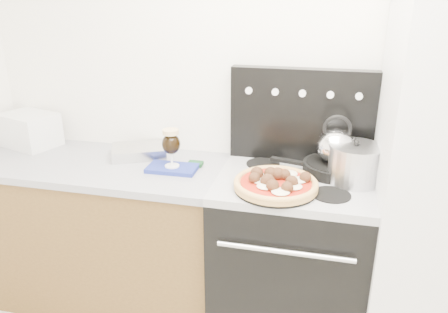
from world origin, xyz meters
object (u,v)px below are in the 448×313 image
(oven_mitt, at_px, (172,168))
(pizza, at_px, (276,182))
(skillet, at_px, (333,168))
(stock_pot, at_px, (354,165))
(stove_body, at_px, (289,260))
(toaster_oven, at_px, (30,130))
(pizza_pan, at_px, (275,189))
(tea_kettle, at_px, (336,143))
(beer_glass, at_px, (171,148))
(base_cabinet, at_px, (104,234))

(oven_mitt, relative_size, pizza, 0.67)
(skillet, relative_size, stock_pot, 1.26)
(stove_body, relative_size, toaster_oven, 2.77)
(toaster_oven, xyz_separation_m, pizza, (1.55, -0.33, -0.04))
(skillet, bearing_deg, stock_pot, -44.31)
(pizza_pan, bearing_deg, tea_kettle, 46.25)
(pizza_pan, relative_size, pizza, 0.99)
(pizza_pan, distance_m, skillet, 0.38)
(stove_body, relative_size, oven_mitt, 3.35)
(tea_kettle, xyz_separation_m, stock_pot, (0.09, -0.09, -0.07))
(beer_glass, bearing_deg, tea_kettle, 7.98)
(oven_mitt, bearing_deg, toaster_oven, 169.75)
(pizza_pan, xyz_separation_m, skillet, (0.26, 0.27, 0.02))
(beer_glass, distance_m, tea_kettle, 0.84)
(tea_kettle, bearing_deg, toaster_oven, 172.32)
(oven_mitt, height_order, beer_glass, beer_glass)
(beer_glass, bearing_deg, toaster_oven, 169.75)
(oven_mitt, height_order, pizza, pizza)
(skillet, bearing_deg, beer_glass, -172.02)
(base_cabinet, height_order, skillet, skillet)
(oven_mitt, bearing_deg, tea_kettle, 7.98)
(base_cabinet, bearing_deg, beer_glass, -2.75)
(tea_kettle, relative_size, stock_pot, 0.85)
(base_cabinet, distance_m, stove_body, 1.11)
(base_cabinet, xyz_separation_m, stove_body, (1.10, -0.02, 0.01))
(pizza_pan, distance_m, stock_pot, 0.41)
(stock_pot, bearing_deg, beer_glass, -178.42)
(base_cabinet, xyz_separation_m, stock_pot, (1.38, 0.00, 0.58))
(toaster_oven, bearing_deg, beer_glass, 7.10)
(tea_kettle, bearing_deg, stock_pot, -50.07)
(beer_glass, relative_size, tea_kettle, 1.00)
(oven_mitt, bearing_deg, pizza, -15.38)
(stove_body, distance_m, beer_glass, 0.87)
(stove_body, distance_m, tea_kettle, 0.68)
(stove_body, bearing_deg, stock_pot, 5.78)
(pizza_pan, relative_size, tea_kettle, 1.84)
(pizza, relative_size, skillet, 1.27)
(stove_body, relative_size, pizza, 2.25)
(pizza_pan, height_order, pizza, pizza)
(toaster_oven, xyz_separation_m, beer_glass, (0.98, -0.18, 0.03))
(oven_mitt, bearing_deg, stove_body, -0.26)
(oven_mitt, bearing_deg, beer_glass, 0.00)
(base_cabinet, bearing_deg, skillet, 4.17)
(base_cabinet, bearing_deg, pizza_pan, -9.84)
(stove_body, distance_m, stock_pot, 0.63)
(beer_glass, xyz_separation_m, stock_pot, (0.92, 0.03, -0.02))
(stove_body, xyz_separation_m, pizza, (-0.07, -0.15, 0.52))
(beer_glass, distance_m, stock_pot, 0.92)
(toaster_oven, relative_size, skillet, 1.03)
(pizza_pan, xyz_separation_m, pizza, (0.00, 0.00, 0.03))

